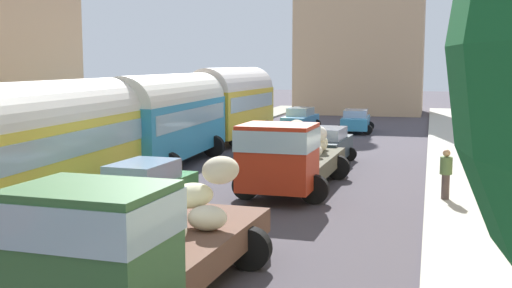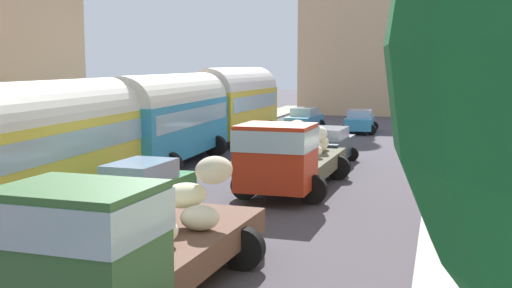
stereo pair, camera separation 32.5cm
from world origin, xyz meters
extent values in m
plane|color=#443E46|center=(0.00, 27.00, 0.00)|extent=(154.00, 154.00, 0.00)
cube|color=gray|center=(-7.25, 27.00, 0.07)|extent=(2.50, 70.00, 0.14)
cube|color=#B2AFA0|center=(7.25, 27.00, 0.07)|extent=(2.50, 70.00, 0.14)
cube|color=tan|center=(0.00, 56.58, 6.07)|extent=(10.70, 7.84, 12.14)
cube|color=tan|center=(-3.75, 54.62, 8.27)|extent=(2.88, 2.88, 16.54)
cube|color=tan|center=(3.75, 54.62, 8.27)|extent=(2.88, 2.88, 16.54)
cube|color=gold|center=(-4.60, 15.50, 1.61)|extent=(2.73, 9.88, 2.21)
cylinder|color=silver|center=(-4.60, 15.50, 2.71)|extent=(2.67, 9.68, 2.26)
cube|color=#99B7C6|center=(-4.60, 15.50, 2.09)|extent=(2.74, 9.10, 0.71)
cylinder|color=black|center=(-5.83, 18.49, 0.50)|extent=(1.00, 0.35, 1.00)
cylinder|color=black|center=(-3.63, 18.58, 0.50)|extent=(1.00, 0.35, 1.00)
cylinder|color=black|center=(-3.37, 12.51, 0.50)|extent=(1.00, 0.35, 1.00)
cube|color=teal|center=(-4.60, 24.50, 1.62)|extent=(2.74, 9.49, 2.25)
cylinder|color=silver|center=(-4.60, 24.50, 2.75)|extent=(2.68, 9.30, 2.29)
cube|color=#99B7C6|center=(-4.60, 24.50, 2.12)|extent=(2.75, 8.74, 0.72)
cylinder|color=black|center=(-5.83, 27.36, 0.50)|extent=(1.00, 0.35, 1.00)
cylinder|color=black|center=(-3.62, 27.46, 0.50)|extent=(1.00, 0.35, 1.00)
cylinder|color=black|center=(-5.58, 21.54, 0.50)|extent=(1.00, 0.35, 1.00)
cylinder|color=black|center=(-3.37, 21.64, 0.50)|extent=(1.00, 0.35, 1.00)
cube|color=gold|center=(-4.60, 33.50, 1.70)|extent=(2.71, 8.25, 2.41)
cylinder|color=silver|center=(-4.60, 33.50, 2.91)|extent=(2.65, 8.09, 2.40)
cube|color=#99B7C6|center=(-4.60, 33.50, 2.24)|extent=(2.74, 7.60, 0.77)
cylinder|color=black|center=(-5.68, 36.07, 0.50)|extent=(1.00, 0.35, 1.00)
cylinder|color=black|center=(-3.36, 36.00, 0.50)|extent=(1.00, 0.35, 1.00)
cylinder|color=black|center=(-5.84, 31.00, 0.50)|extent=(1.00, 0.35, 1.00)
cylinder|color=black|center=(-3.52, 30.93, 0.50)|extent=(1.00, 0.35, 1.00)
cube|color=#325E32|center=(1.22, 8.02, 1.48)|extent=(2.33, 1.94, 2.06)
cube|color=#99B7C6|center=(1.22, 8.02, 2.05)|extent=(2.38, 2.02, 0.66)
cube|color=brown|center=(1.35, 11.34, 0.73)|extent=(2.45, 4.88, 0.55)
ellipsoid|color=beige|center=(1.85, 11.41, 1.25)|extent=(0.90, 0.76, 0.51)
ellipsoid|color=beige|center=(1.12, 10.88, 1.25)|extent=(1.10, 0.98, 0.51)
ellipsoid|color=silver|center=(1.47, 10.10, 1.28)|extent=(1.13, 1.13, 0.56)
ellipsoid|color=beige|center=(1.30, 10.06, 1.54)|extent=(1.11, 0.94, 0.45)
ellipsoid|color=beige|center=(1.51, 9.84, 1.63)|extent=(1.01, 1.11, 0.53)
ellipsoid|color=beige|center=(1.39, 11.73, 1.62)|extent=(1.16, 1.23, 0.52)
ellipsoid|color=beige|center=(1.89, 12.13, 2.11)|extent=(0.96, 1.08, 0.58)
cylinder|color=black|center=(2.52, 12.19, 0.45)|extent=(0.90, 0.32, 0.90)
cylinder|color=black|center=(0.26, 12.29, 0.45)|extent=(0.90, 0.32, 0.90)
cube|color=#AF2C15|center=(1.58, 18.59, 1.46)|extent=(2.27, 2.05, 2.03)
cube|color=#99B7C6|center=(1.58, 18.59, 2.03)|extent=(2.31, 2.13, 0.65)
cube|color=#52503F|center=(1.67, 22.22, 0.73)|extent=(2.35, 5.33, 0.55)
ellipsoid|color=beige|center=(2.01, 23.94, 1.28)|extent=(0.61, 0.77, 0.55)
ellipsoid|color=beige|center=(1.94, 23.11, 1.24)|extent=(1.18, 1.15, 0.47)
ellipsoid|color=silver|center=(2.01, 21.84, 1.25)|extent=(1.15, 1.07, 0.51)
ellipsoid|color=beige|center=(1.35, 23.62, 1.57)|extent=(0.73, 0.94, 0.48)
ellipsoid|color=silver|center=(2.05, 23.28, 1.70)|extent=(0.90, 0.97, 0.58)
ellipsoid|color=beige|center=(1.44, 20.95, 1.61)|extent=(1.21, 1.12, 0.50)
ellipsoid|color=beige|center=(1.30, 22.82, 1.99)|extent=(0.96, 1.02, 0.52)
cylinder|color=black|center=(2.70, 18.84, 0.45)|extent=(0.90, 0.31, 0.90)
cylinder|color=black|center=(0.48, 18.89, 0.45)|extent=(0.90, 0.31, 0.90)
cylinder|color=black|center=(2.80, 23.20, 0.45)|extent=(0.90, 0.31, 0.90)
cylinder|color=black|center=(0.58, 23.25, 0.45)|extent=(0.90, 0.31, 0.90)
cube|color=#1E2B32|center=(1.81, 26.68, 0.69)|extent=(1.80, 4.22, 0.84)
cube|color=#A4B3C9|center=(1.81, 26.68, 1.35)|extent=(1.51, 2.22, 0.48)
cylinder|color=black|center=(2.55, 25.36, 0.30)|extent=(0.60, 0.21, 0.60)
cylinder|color=black|center=(0.95, 25.44, 0.30)|extent=(0.60, 0.21, 0.60)
cylinder|color=black|center=(2.67, 27.93, 0.30)|extent=(0.60, 0.21, 0.60)
cylinder|color=black|center=(1.06, 28.01, 0.30)|extent=(0.60, 0.21, 0.60)
cube|color=#338BBF|center=(1.54, 39.93, 0.63)|extent=(1.82, 4.14, 0.72)
cube|color=#93ABCB|center=(1.54, 39.93, 1.22)|extent=(1.53, 2.18, 0.45)
cylinder|color=black|center=(2.41, 38.71, 0.30)|extent=(0.60, 0.21, 0.60)
cylinder|color=black|center=(0.79, 38.63, 0.30)|extent=(0.60, 0.21, 0.60)
cylinder|color=black|center=(2.29, 41.22, 0.30)|extent=(0.60, 0.21, 0.60)
cylinder|color=black|center=(0.67, 41.14, 0.30)|extent=(0.60, 0.21, 0.60)
cube|color=#489854|center=(-1.47, 15.44, 0.69)|extent=(1.76, 4.09, 0.84)
cube|color=#92AED0|center=(-1.47, 15.44, 1.37)|extent=(1.48, 2.15, 0.54)
cylinder|color=black|center=(-2.19, 16.73, 0.30)|extent=(0.60, 0.21, 0.60)
cylinder|color=black|center=(-0.63, 16.64, 0.30)|extent=(0.60, 0.21, 0.60)
cylinder|color=black|center=(-2.32, 14.24, 0.30)|extent=(0.60, 0.21, 0.60)
cylinder|color=black|center=(-0.76, 14.16, 0.30)|extent=(0.60, 0.21, 0.60)
cube|color=silver|center=(-1.40, 28.53, 0.61)|extent=(1.88, 3.99, 0.67)
cube|color=#90BDCF|center=(-1.40, 28.53, 1.17)|extent=(1.55, 2.12, 0.46)
cylinder|color=black|center=(-2.11, 29.79, 0.30)|extent=(0.60, 0.21, 0.60)
cylinder|color=black|center=(-0.51, 29.67, 0.30)|extent=(0.60, 0.21, 0.60)
cylinder|color=black|center=(-2.29, 27.38, 0.30)|extent=(0.60, 0.21, 0.60)
cylinder|color=black|center=(-0.69, 27.27, 0.30)|extent=(0.60, 0.21, 0.60)
cube|color=#3F90C8|center=(-2.16, 40.59, 0.60)|extent=(1.84, 4.14, 0.67)
cube|color=#91B1C0|center=(-2.16, 40.59, 1.20)|extent=(1.51, 2.19, 0.52)
cylinder|color=black|center=(-2.84, 41.89, 0.30)|extent=(0.60, 0.21, 0.60)
cylinder|color=black|center=(-1.30, 41.78, 0.30)|extent=(0.60, 0.21, 0.60)
cylinder|color=black|center=(-3.02, 39.40, 0.30)|extent=(0.60, 0.21, 0.60)
cylinder|color=black|center=(-1.49, 39.28, 0.30)|extent=(0.60, 0.21, 0.60)
cylinder|color=gray|center=(8.00, 17.85, 0.07)|extent=(0.18, 0.18, 0.14)
cylinder|color=gray|center=(8.00, 17.85, 0.58)|extent=(0.26, 0.26, 0.88)
cylinder|color=beige|center=(8.00, 17.85, 1.32)|extent=(0.40, 0.40, 0.59)
sphere|color=tan|center=(8.00, 17.85, 1.73)|extent=(0.23, 0.23, 0.23)
cylinder|color=#51413D|center=(6.61, 19.96, 0.07)|extent=(0.21, 0.21, 0.14)
cylinder|color=#51413D|center=(6.61, 19.96, 0.53)|extent=(0.32, 0.32, 0.78)
cylinder|color=#577441|center=(6.61, 19.96, 1.19)|extent=(0.49, 0.49, 0.54)
sphere|color=tan|center=(6.61, 19.96, 1.58)|extent=(0.23, 0.23, 0.23)
cylinder|color=#221E4B|center=(7.66, 28.49, 0.07)|extent=(0.19, 0.19, 0.14)
cylinder|color=#221E4B|center=(7.66, 28.49, 0.58)|extent=(0.31, 0.31, 0.89)
cylinder|color=#2C5889|center=(7.66, 28.49, 1.30)|extent=(0.48, 0.48, 0.54)
sphere|color=tan|center=(7.66, 28.49, 1.67)|extent=(0.21, 0.21, 0.21)
camera|label=1|loc=(6.09, -0.28, 4.32)|focal=44.54mm
camera|label=2|loc=(6.40, -0.19, 4.32)|focal=44.54mm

